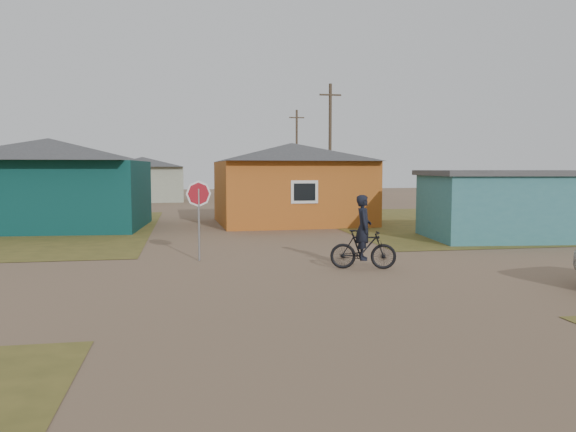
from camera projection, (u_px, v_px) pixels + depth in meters
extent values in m
plane|color=#7D6048|center=(297.00, 281.00, 13.29)|extent=(120.00, 120.00, 0.00)
cube|color=brown|center=(517.00, 221.00, 28.53)|extent=(20.00, 18.00, 0.00)
cube|color=#083130|center=(50.00, 195.00, 24.88)|extent=(8.40, 6.54, 3.00)
pyramid|color=#363639|center=(49.00, 150.00, 24.71)|extent=(8.93, 7.08, 1.00)
cube|color=#AE571A|center=(292.00, 192.00, 27.33)|extent=(7.21, 6.24, 3.00)
pyramid|color=#363639|center=(292.00, 152.00, 27.17)|extent=(7.72, 6.76, 0.90)
cube|color=silver|center=(304.00, 192.00, 24.35)|extent=(1.20, 0.06, 1.00)
cube|color=black|center=(305.00, 192.00, 24.32)|extent=(0.95, 0.04, 0.75)
cube|color=#38767B|center=(509.00, 207.00, 21.25)|extent=(6.39, 4.61, 2.40)
cube|color=#363639|center=(511.00, 173.00, 21.14)|extent=(6.71, 4.93, 0.20)
cube|color=#969C86|center=(143.00, 184.00, 45.43)|extent=(6.49, 5.60, 2.80)
pyramid|color=#363639|center=(142.00, 162.00, 45.28)|extent=(7.04, 6.15, 0.80)
cube|color=tan|center=(318.00, 182.00, 54.17)|extent=(6.41, 5.50, 2.80)
pyramid|color=#363639|center=(318.00, 163.00, 54.02)|extent=(6.95, 6.05, 0.80)
cube|color=#969C86|center=(69.00, 182.00, 55.78)|extent=(5.75, 5.28, 2.70)
pyramid|color=#363639|center=(69.00, 165.00, 55.63)|extent=(6.28, 5.81, 0.70)
cylinder|color=#453729|center=(330.00, 147.00, 35.68)|extent=(0.20, 0.20, 8.00)
cube|color=#453729|center=(330.00, 95.00, 35.40)|extent=(1.40, 0.10, 0.10)
cylinder|color=#453729|center=(297.00, 154.00, 51.54)|extent=(0.20, 0.20, 8.00)
cube|color=#453729|center=(297.00, 118.00, 51.26)|extent=(1.40, 0.10, 0.10)
cylinder|color=gray|center=(199.00, 225.00, 16.15)|extent=(0.06, 0.06, 2.09)
imported|color=black|center=(363.00, 249.00, 14.89)|extent=(1.81, 0.91, 1.05)
imported|color=black|center=(363.00, 227.00, 14.84)|extent=(0.56, 0.71, 1.72)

